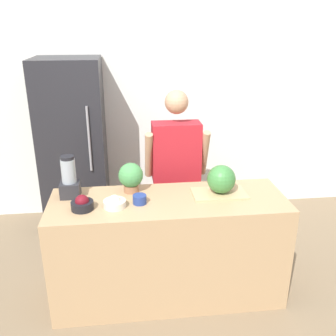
# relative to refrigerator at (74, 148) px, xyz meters

# --- Properties ---
(ground_plane) EXTENTS (14.00, 14.00, 0.00)m
(ground_plane) POSITION_rel_refrigerator_xyz_m (0.86, -1.60, -0.92)
(ground_plane) COLOR #7F6B51
(wall_back) EXTENTS (8.00, 0.06, 2.60)m
(wall_back) POSITION_rel_refrigerator_xyz_m (0.86, 0.37, 0.38)
(wall_back) COLOR white
(wall_back) RESTS_ON ground_plane
(counter_island) EXTENTS (1.84, 0.63, 0.88)m
(counter_island) POSITION_rel_refrigerator_xyz_m (0.86, -1.28, -0.48)
(counter_island) COLOR tan
(counter_island) RESTS_ON ground_plane
(refrigerator) EXTENTS (0.66, 0.66, 1.85)m
(refrigerator) POSITION_rel_refrigerator_xyz_m (0.00, 0.00, 0.00)
(refrigerator) COLOR #232328
(refrigerator) RESTS_ON ground_plane
(person) EXTENTS (0.58, 0.26, 1.62)m
(person) POSITION_rel_refrigerator_xyz_m (1.01, -0.64, -0.10)
(person) COLOR #333338
(person) RESTS_ON ground_plane
(cutting_board) EXTENTS (0.43, 0.25, 0.01)m
(cutting_board) POSITION_rel_refrigerator_xyz_m (1.27, -1.23, -0.03)
(cutting_board) COLOR tan
(cutting_board) RESTS_ON counter_island
(watermelon) EXTENTS (0.23, 0.23, 0.23)m
(watermelon) POSITION_rel_refrigerator_xyz_m (1.29, -1.22, 0.09)
(watermelon) COLOR #3D7F3D
(watermelon) RESTS_ON cutting_board
(bowl_cherries) EXTENTS (0.16, 0.16, 0.11)m
(bowl_cherries) POSITION_rel_refrigerator_xyz_m (0.22, -1.37, 0.00)
(bowl_cherries) COLOR black
(bowl_cherries) RESTS_ON counter_island
(bowl_cream) EXTENTS (0.17, 0.17, 0.10)m
(bowl_cream) POSITION_rel_refrigerator_xyz_m (0.45, -1.36, -0.01)
(bowl_cream) COLOR beige
(bowl_cream) RESTS_ON counter_island
(bowl_small_blue) EXTENTS (0.10, 0.10, 0.07)m
(bowl_small_blue) POSITION_rel_refrigerator_xyz_m (0.64, -1.32, -0.01)
(bowl_small_blue) COLOR navy
(bowl_small_blue) RESTS_ON counter_island
(blender) EXTENTS (0.15, 0.15, 0.34)m
(blender) POSITION_rel_refrigerator_xyz_m (0.10, -1.13, 0.10)
(blender) COLOR #28282D
(blender) RESTS_ON counter_island
(potted_plant) EXTENTS (0.20, 0.20, 0.24)m
(potted_plant) POSITION_rel_refrigerator_xyz_m (0.58, -1.10, 0.09)
(potted_plant) COLOR #996647
(potted_plant) RESTS_ON counter_island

